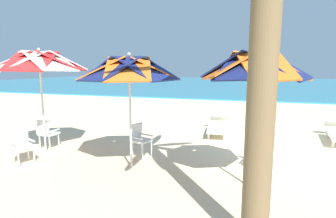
# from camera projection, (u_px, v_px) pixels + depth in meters

# --- Properties ---
(ground_plane) EXTENTS (80.00, 80.00, 0.00)m
(ground_plane) POSITION_uv_depth(u_px,v_px,m) (285.00, 148.00, 7.91)
(ground_plane) COLOR beige
(sea) EXTENTS (80.00, 36.00, 0.10)m
(sea) POSITION_uv_depth(u_px,v_px,m) (260.00, 84.00, 34.84)
(sea) COLOR teal
(sea) RESTS_ON ground
(surf_foam) EXTENTS (80.00, 0.70, 0.01)m
(surf_foam) POSITION_uv_depth(u_px,v_px,m) (267.00, 103.00, 17.56)
(surf_foam) COLOR white
(surf_foam) RESTS_ON ground
(beach_umbrella_0) EXTENTS (2.00, 2.00, 2.71)m
(beach_umbrella_0) POSITION_uv_depth(u_px,v_px,m) (254.00, 68.00, 5.01)
(beach_umbrella_0) COLOR silver
(beach_umbrella_0) RESTS_ON ground
(plastic_chair_0) EXTENTS (0.54, 0.57, 0.87)m
(plastic_chair_0) POSITION_uv_depth(u_px,v_px,m) (266.00, 148.00, 6.18)
(plastic_chair_0) COLOR white
(plastic_chair_0) RESTS_ON ground
(beach_umbrella_1) EXTENTS (2.34, 2.34, 2.64)m
(beach_umbrella_1) POSITION_uv_depth(u_px,v_px,m) (129.00, 69.00, 6.02)
(beach_umbrella_1) COLOR silver
(beach_umbrella_1) RESTS_ON ground
(plastic_chair_1) EXTENTS (0.58, 0.56, 0.87)m
(plastic_chair_1) POSITION_uv_depth(u_px,v_px,m) (140.00, 138.00, 7.08)
(plastic_chair_1) COLOR white
(plastic_chair_1) RESTS_ON ground
(beach_umbrella_2) EXTENTS (2.43, 2.43, 2.81)m
(beach_umbrella_2) POSITION_uv_depth(u_px,v_px,m) (39.00, 62.00, 7.02)
(beach_umbrella_2) COLOR silver
(beach_umbrella_2) RESTS_ON ground
(plastic_chair_2) EXTENTS (0.60, 0.59, 0.87)m
(plastic_chair_2) POSITION_uv_depth(u_px,v_px,m) (21.00, 143.00, 6.58)
(plastic_chair_2) COLOR white
(plastic_chair_2) RESTS_ON ground
(plastic_chair_3) EXTENTS (0.47, 0.49, 0.87)m
(plastic_chair_3) POSITION_uv_depth(u_px,v_px,m) (47.00, 132.00, 7.70)
(plastic_chair_3) COLOR white
(plastic_chair_3) RESTS_ON ground
(sun_lounger_1) EXTENTS (0.80, 2.19, 0.62)m
(sun_lounger_1) POSITION_uv_depth(u_px,v_px,m) (266.00, 124.00, 9.78)
(sun_lounger_1) COLOR white
(sun_lounger_1) RESTS_ON ground
(sun_lounger_2) EXTENTS (0.81, 2.19, 0.62)m
(sun_lounger_2) POSITION_uv_depth(u_px,v_px,m) (218.00, 126.00, 9.56)
(sun_lounger_2) COLOR white
(sun_lounger_2) RESTS_ON ground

